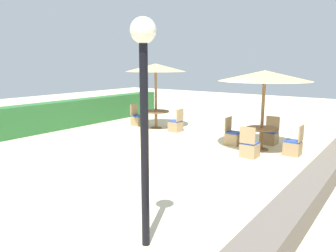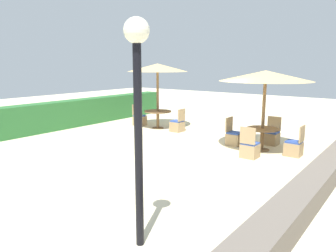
{
  "view_description": "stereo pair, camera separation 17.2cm",
  "coord_description": "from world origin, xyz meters",
  "px_view_note": "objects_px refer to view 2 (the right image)",
  "views": [
    {
      "loc": [
        -7.55,
        -4.95,
        2.71
      ],
      "look_at": [
        0.0,
        0.6,
        0.9
      ],
      "focal_mm": 35.0,
      "sensor_mm": 36.0,
      "label": 1
    },
    {
      "loc": [
        -7.45,
        -5.08,
        2.71
      ],
      "look_at": [
        0.0,
        0.6,
        0.9
      ],
      "focal_mm": 35.0,
      "sensor_mm": 36.0,
      "label": 2
    }
  ],
  "objects_px": {
    "patio_chair_front_right_north": "(234,138)",
    "patio_chair_front_right_east": "(271,137)",
    "patio_chair_back_right_north": "(139,119)",
    "parasol_back_right": "(158,68)",
    "patio_chair_front_right_west": "(250,149)",
    "patio_chair_front_right_south": "(294,147)",
    "round_table_back_right": "(158,114)",
    "round_table_front_right": "(262,133)",
    "patio_chair_back_right_south": "(178,125)",
    "parasol_front_right": "(266,76)",
    "lamp_post": "(138,89)"
  },
  "relations": [
    {
      "from": "parasol_back_right",
      "to": "patio_chair_back_right_south",
      "type": "height_order",
      "value": "parasol_back_right"
    },
    {
      "from": "patio_chair_front_right_east",
      "to": "patio_chair_back_right_north",
      "type": "xyz_separation_m",
      "value": [
        -0.12,
        5.88,
        0.0
      ]
    },
    {
      "from": "round_table_front_right",
      "to": "patio_chair_back_right_south",
      "type": "bearing_deg",
      "value": 79.34
    },
    {
      "from": "parasol_front_right",
      "to": "patio_chair_front_right_north",
      "type": "height_order",
      "value": "parasol_front_right"
    },
    {
      "from": "round_table_front_right",
      "to": "patio_chair_front_right_east",
      "type": "distance_m",
      "value": 0.97
    },
    {
      "from": "patio_chair_front_right_east",
      "to": "patio_chair_front_right_south",
      "type": "bearing_deg",
      "value": 137.08
    },
    {
      "from": "lamp_post",
      "to": "patio_chair_back_right_south",
      "type": "xyz_separation_m",
      "value": [
        7.1,
        4.4,
        -2.09
      ]
    },
    {
      "from": "round_table_back_right",
      "to": "parasol_back_right",
      "type": "bearing_deg",
      "value": 0.0
    },
    {
      "from": "lamp_post",
      "to": "parasol_back_right",
      "type": "relative_size",
      "value": 1.24
    },
    {
      "from": "parasol_front_right",
      "to": "lamp_post",
      "type": "bearing_deg",
      "value": -174.43
    },
    {
      "from": "patio_chair_front_right_north",
      "to": "patio_chair_front_right_east",
      "type": "distance_m",
      "value": 1.3
    },
    {
      "from": "patio_chair_back_right_north",
      "to": "patio_chair_front_right_north",
      "type": "bearing_deg",
      "value": 81.38
    },
    {
      "from": "parasol_front_right",
      "to": "patio_chair_front_right_east",
      "type": "bearing_deg",
      "value": 1.82
    },
    {
      "from": "round_table_front_right",
      "to": "patio_chair_front_right_west",
      "type": "distance_m",
      "value": 1.05
    },
    {
      "from": "patio_chair_back_right_north",
      "to": "round_table_back_right",
      "type": "bearing_deg",
      "value": 88.11
    },
    {
      "from": "patio_chair_front_right_north",
      "to": "patio_chair_front_right_west",
      "type": "relative_size",
      "value": 1.0
    },
    {
      "from": "patio_chair_front_right_north",
      "to": "patio_chair_front_right_west",
      "type": "distance_m",
      "value": 1.48
    },
    {
      "from": "patio_chair_back_right_south",
      "to": "patio_chair_back_right_north",
      "type": "height_order",
      "value": "same"
    },
    {
      "from": "patio_chair_front_right_west",
      "to": "parasol_back_right",
      "type": "xyz_separation_m",
      "value": [
        1.78,
        4.88,
        2.25
      ]
    },
    {
      "from": "patio_chair_front_right_south",
      "to": "round_table_front_right",
      "type": "bearing_deg",
      "value": 87.86
    },
    {
      "from": "round_table_back_right",
      "to": "patio_chair_front_right_east",
      "type": "bearing_deg",
      "value": -88.1
    },
    {
      "from": "patio_chair_back_right_south",
      "to": "patio_chair_back_right_north",
      "type": "relative_size",
      "value": 1.0
    },
    {
      "from": "patio_chair_front_right_south",
      "to": "patio_chair_front_right_west",
      "type": "height_order",
      "value": "same"
    },
    {
      "from": "round_table_back_right",
      "to": "parasol_front_right",
      "type": "bearing_deg",
      "value": -98.97
    },
    {
      "from": "parasol_back_right",
      "to": "patio_chair_front_right_west",
      "type": "bearing_deg",
      "value": -110.04
    },
    {
      "from": "patio_chair_back_right_south",
      "to": "patio_chair_back_right_north",
      "type": "distance_m",
      "value": 2.14
    },
    {
      "from": "patio_chair_front_right_north",
      "to": "patio_chair_front_right_east",
      "type": "xyz_separation_m",
      "value": [
        0.87,
        -0.96,
        0.0
      ]
    },
    {
      "from": "patio_chair_front_right_north",
      "to": "patio_chair_back_right_north",
      "type": "height_order",
      "value": "same"
    },
    {
      "from": "patio_chair_front_right_north",
      "to": "patio_chair_back_right_north",
      "type": "distance_m",
      "value": 4.98
    },
    {
      "from": "patio_chair_front_right_east",
      "to": "patio_chair_back_right_south",
      "type": "xyz_separation_m",
      "value": [
        -0.21,
        3.75,
        0.0
      ]
    },
    {
      "from": "round_table_front_right",
      "to": "patio_chair_front_right_south",
      "type": "bearing_deg",
      "value": -92.14
    },
    {
      "from": "patio_chair_back_right_north",
      "to": "parasol_front_right",
      "type": "bearing_deg",
      "value": 82.3
    },
    {
      "from": "parasol_back_right",
      "to": "patio_chair_front_right_north",
      "type": "bearing_deg",
      "value": -100.47
    },
    {
      "from": "round_table_front_right",
      "to": "patio_chair_front_right_east",
      "type": "height_order",
      "value": "patio_chair_front_right_east"
    },
    {
      "from": "round_table_back_right",
      "to": "patio_chair_back_right_south",
      "type": "height_order",
      "value": "patio_chair_back_right_south"
    },
    {
      "from": "round_table_front_right",
      "to": "parasol_back_right",
      "type": "distance_m",
      "value": 5.28
    },
    {
      "from": "patio_chair_front_right_north",
      "to": "parasol_back_right",
      "type": "bearing_deg",
      "value": -100.47
    },
    {
      "from": "patio_chair_front_right_south",
      "to": "patio_chair_front_right_west",
      "type": "bearing_deg",
      "value": 135.27
    },
    {
      "from": "patio_chair_front_right_south",
      "to": "patio_chair_back_right_south",
      "type": "height_order",
      "value": "same"
    },
    {
      "from": "lamp_post",
      "to": "patio_chair_front_right_east",
      "type": "relative_size",
      "value": 3.57
    },
    {
      "from": "patio_chair_front_right_west",
      "to": "patio_chair_back_right_north",
      "type": "relative_size",
      "value": 1.0
    },
    {
      "from": "lamp_post",
      "to": "patio_chair_back_right_south",
      "type": "bearing_deg",
      "value": 31.81
    },
    {
      "from": "round_table_front_right",
      "to": "patio_chair_back_right_south",
      "type": "height_order",
      "value": "patio_chair_back_right_south"
    },
    {
      "from": "patio_chair_front_right_south",
      "to": "round_table_back_right",
      "type": "bearing_deg",
      "value": 82.19
    },
    {
      "from": "patio_chair_front_right_south",
      "to": "parasol_back_right",
      "type": "bearing_deg",
      "value": 82.19
    },
    {
      "from": "patio_chair_front_right_east",
      "to": "lamp_post",
      "type": "bearing_deg",
      "value": 95.1
    },
    {
      "from": "round_table_front_right",
      "to": "patio_chair_back_right_north",
      "type": "distance_m",
      "value": 5.97
    },
    {
      "from": "parasol_front_right",
      "to": "parasol_back_right",
      "type": "height_order",
      "value": "parasol_back_right"
    },
    {
      "from": "round_table_front_right",
      "to": "round_table_back_right",
      "type": "distance_m",
      "value": 4.9
    },
    {
      "from": "patio_chair_front_right_north",
      "to": "patio_chair_front_right_west",
      "type": "xyz_separation_m",
      "value": [
        -1.07,
        -1.03,
        0.0
      ]
    }
  ]
}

